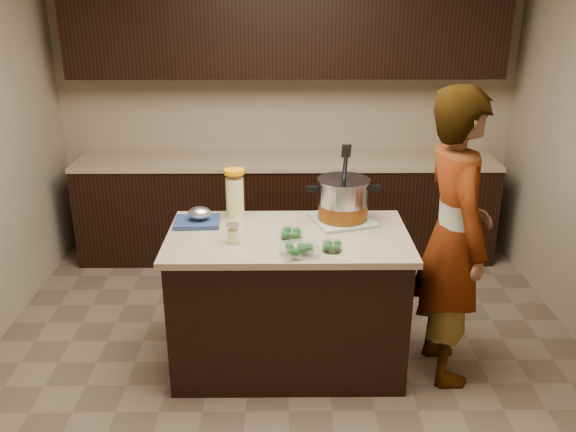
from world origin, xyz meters
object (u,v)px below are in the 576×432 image
island (288,300)px  lemonade_pitcher (235,195)px  stock_pot (343,202)px  person (454,238)px

island → lemonade_pitcher: bearing=138.4°
island → lemonade_pitcher: size_ratio=4.64×
stock_pot → person: size_ratio=0.26×
lemonade_pitcher → person: bearing=-15.9°
lemonade_pitcher → island: bearing=-41.6°
island → person: size_ratio=0.81×
island → lemonade_pitcher: lemonade_pitcher is taller
stock_pot → lemonade_pitcher: stock_pot is taller
island → person: bearing=-4.5°
stock_pot → person: person is taller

